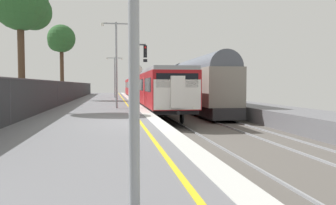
{
  "coord_description": "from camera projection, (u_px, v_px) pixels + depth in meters",
  "views": [
    {
      "loc": [
        -1.49,
        -14.16,
        1.56
      ],
      "look_at": [
        1.48,
        4.19,
        0.61
      ],
      "focal_mm": 36.71,
      "sensor_mm": 36.0,
      "label": 1
    }
  ],
  "objects": [
    {
      "name": "background_tree_left",
      "position": [
        23.0,
        6.0,
        19.81
      ],
      "size": [
        3.29,
        3.21,
        7.9
      ],
      "color": "#473323",
      "rests_on": "ground"
    },
    {
      "name": "signal_gantry",
      "position": [
        138.0,
        66.0,
        28.26
      ],
      "size": [
        1.1,
        0.24,
        4.93
      ],
      "color": "#47474C",
      "rests_on": "ground"
    },
    {
      "name": "platform_lamp_mid",
      "position": [
        116.0,
        58.0,
        22.94
      ],
      "size": [
        2.0,
        0.2,
        5.75
      ],
      "color": "#93999E",
      "rests_on": "ground"
    },
    {
      "name": "speed_limit_sign",
      "position": [
        138.0,
        81.0,
        23.71
      ],
      "size": [
        0.59,
        0.08,
        2.94
      ],
      "color": "#59595B",
      "rests_on": "ground"
    },
    {
      "name": "ground",
      "position": [
        210.0,
        136.0,
        14.73
      ],
      "size": [
        17.4,
        110.0,
        1.21
      ],
      "color": "slate"
    },
    {
      "name": "commuter_train_at_platform",
      "position": [
        144.0,
        88.0,
        39.27
      ],
      "size": [
        2.83,
        41.29,
        3.81
      ],
      "color": "maroon",
      "rests_on": "ground"
    },
    {
      "name": "freight_train_adjacent_track",
      "position": [
        184.0,
        84.0,
        36.93
      ],
      "size": [
        2.6,
        29.44,
        4.91
      ],
      "color": "#232326",
      "rests_on": "ground"
    },
    {
      "name": "background_tree_centre",
      "position": [
        60.0,
        40.0,
        35.57
      ],
      "size": [
        2.86,
        2.86,
        7.8
      ],
      "color": "#473323",
      "rests_on": "ground"
    },
    {
      "name": "platform_lamp_far",
      "position": [
        115.0,
        73.0,
        41.72
      ],
      "size": [
        2.0,
        0.2,
        4.93
      ],
      "color": "#93999E",
      "rests_on": "ground"
    },
    {
      "name": "platform_back_fence",
      "position": [
        10.0,
        100.0,
        13.36
      ],
      "size": [
        0.07,
        99.0,
        1.86
      ],
      "color": "#282B2D",
      "rests_on": "ground"
    }
  ]
}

